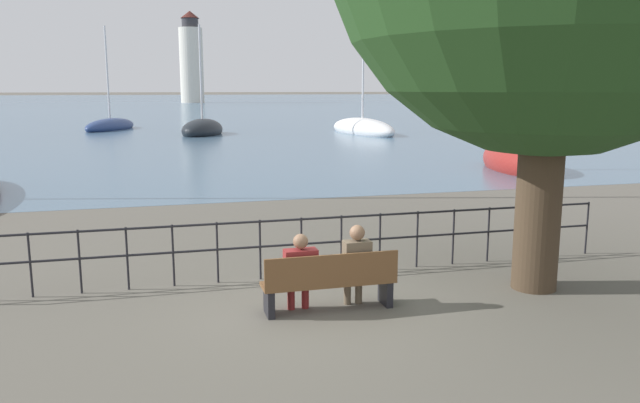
# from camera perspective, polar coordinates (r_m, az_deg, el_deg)

# --- Properties ---
(ground_plane) EXTENTS (1000.00, 1000.00, 0.00)m
(ground_plane) POSITION_cam_1_polar(r_m,az_deg,el_deg) (9.46, 0.80, -9.84)
(ground_plane) COLOR #605B51
(harbor_water) EXTENTS (600.00, 300.00, 0.01)m
(harbor_water) POSITION_cam_1_polar(r_m,az_deg,el_deg) (167.84, -14.37, 8.91)
(harbor_water) COLOR slate
(harbor_water) RESTS_ON ground_plane
(park_bench) EXTENTS (2.00, 0.45, 0.90)m
(park_bench) POSITION_cam_1_polar(r_m,az_deg,el_deg) (9.26, 0.91, -7.41)
(park_bench) COLOR brown
(park_bench) RESTS_ON ground_plane
(seated_person_left) EXTENTS (0.48, 0.35, 1.19)m
(seated_person_left) POSITION_cam_1_polar(r_m,az_deg,el_deg) (9.16, -1.82, -6.17)
(seated_person_left) COLOR maroon
(seated_person_left) RESTS_ON ground_plane
(seated_person_right) EXTENTS (0.40, 0.35, 1.27)m
(seated_person_right) POSITION_cam_1_polar(r_m,az_deg,el_deg) (9.37, 3.33, -5.53)
(seated_person_right) COLOR brown
(seated_person_right) RESTS_ON ground_plane
(promenade_railing) EXTENTS (11.70, 0.04, 1.05)m
(promenade_railing) POSITION_cam_1_polar(r_m,az_deg,el_deg) (10.88, -1.71, -3.31)
(promenade_railing) COLOR black
(promenade_railing) RESTS_ON ground_plane
(sailboat_0) EXTENTS (3.45, 8.79, 7.82)m
(sailboat_0) POSITION_cam_1_polar(r_m,az_deg,el_deg) (45.67, 3.89, 6.65)
(sailboat_0) COLOR white
(sailboat_0) RESTS_ON ground_plane
(sailboat_1) EXTENTS (4.71, 7.36, 8.39)m
(sailboat_1) POSITION_cam_1_polar(r_m,az_deg,el_deg) (52.49, -18.61, 6.55)
(sailboat_1) COLOR navy
(sailboat_1) RESTS_ON ground_plane
(sailboat_2) EXTENTS (2.94, 5.68, 13.08)m
(sailboat_2) POSITION_cam_1_polar(r_m,az_deg,el_deg) (26.34, 17.46, 3.68)
(sailboat_2) COLOR maroon
(sailboat_2) RESTS_ON ground_plane
(sailboat_4) EXTENTS (4.31, 5.91, 8.06)m
(sailboat_4) POSITION_cam_1_polar(r_m,az_deg,el_deg) (45.18, -10.69, 6.46)
(sailboat_4) COLOR black
(sailboat_4) RESTS_ON ground_plane
(sailboat_5) EXTENTS (4.15, 7.43, 11.49)m
(sailboat_5) POSITION_cam_1_polar(r_m,az_deg,el_deg) (42.69, 19.12, 5.76)
(sailboat_5) COLOR navy
(sailboat_5) RESTS_ON ground_plane
(harbor_lighthouse) EXTENTS (5.18, 5.18, 19.99)m
(harbor_lighthouse) POSITION_cam_1_polar(r_m,az_deg,el_deg) (145.17, -11.68, 12.51)
(harbor_lighthouse) COLOR silver
(harbor_lighthouse) RESTS_ON ground_plane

